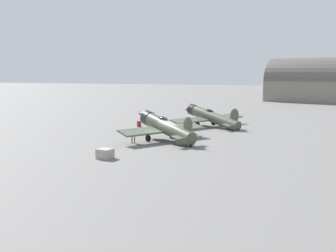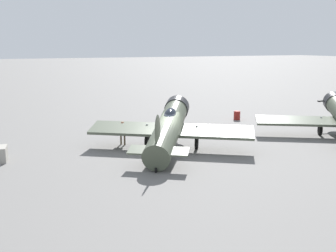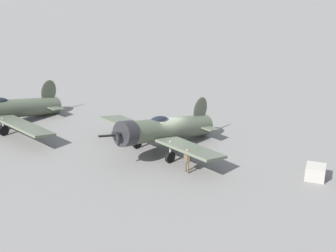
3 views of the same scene
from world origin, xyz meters
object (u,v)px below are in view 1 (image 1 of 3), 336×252
(equipment_crate, at_px, (105,154))
(fuel_drum, at_px, (139,124))
(airplane_foreground, at_px, (165,127))
(airplane_mid_apron, at_px, (211,117))
(ground_crew_mechanic, at_px, (133,134))

(equipment_crate, bearing_deg, fuel_drum, 13.98)
(airplane_foreground, bearing_deg, equipment_crate, 111.84)
(airplane_mid_apron, height_order, fuel_drum, airplane_mid_apron)
(airplane_mid_apron, relative_size, fuel_drum, 14.81)
(airplane_foreground, xyz_separation_m, fuel_drum, (10.43, 7.45, -1.23))
(ground_crew_mechanic, distance_m, equipment_crate, 8.16)
(airplane_foreground, height_order, ground_crew_mechanic, airplane_foreground)
(airplane_foreground, xyz_separation_m, equipment_crate, (-10.29, 2.29, -1.19))
(airplane_mid_apron, distance_m, fuel_drum, 10.30)
(airplane_mid_apron, relative_size, ground_crew_mechanic, 7.35)
(airplane_mid_apron, xyz_separation_m, equipment_crate, (-23.68, 4.65, -1.00))
(equipment_crate, distance_m, fuel_drum, 21.35)
(equipment_crate, height_order, fuel_drum, equipment_crate)
(ground_crew_mechanic, bearing_deg, airplane_mid_apron, -59.45)
(airplane_foreground, bearing_deg, ground_crew_mechanic, 70.53)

